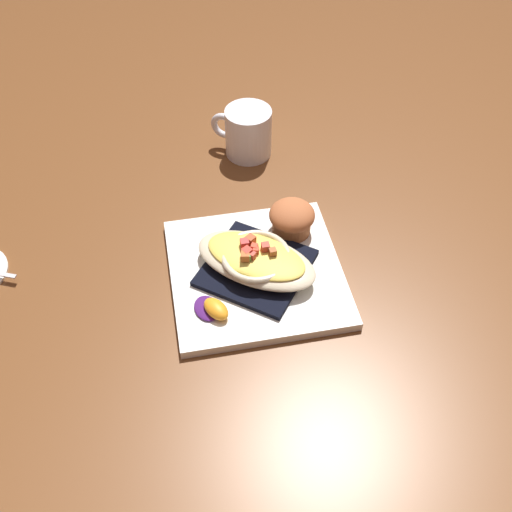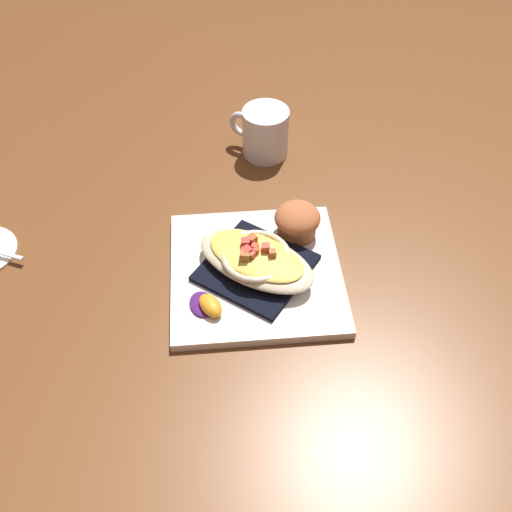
% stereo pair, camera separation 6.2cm
% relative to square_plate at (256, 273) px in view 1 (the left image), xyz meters
% --- Properties ---
extents(ground_plane, '(2.60, 2.60, 0.00)m').
position_rel_square_plate_xyz_m(ground_plane, '(0.00, 0.00, -0.01)').
color(ground_plane, brown).
extents(square_plate, '(0.30, 0.30, 0.01)m').
position_rel_square_plate_xyz_m(square_plate, '(0.00, 0.00, 0.00)').
color(square_plate, white).
rests_on(square_plate, ground_plane).
extents(folded_napkin, '(0.21, 0.21, 0.01)m').
position_rel_square_plate_xyz_m(folded_napkin, '(0.00, 0.00, 0.01)').
color(folded_napkin, black).
rests_on(folded_napkin, square_plate).
extents(gratin_dish, '(0.21, 0.20, 0.04)m').
position_rel_square_plate_xyz_m(gratin_dish, '(-0.00, -0.00, 0.03)').
color(gratin_dish, beige).
rests_on(gratin_dish, folded_napkin).
extents(muffin, '(0.07, 0.07, 0.05)m').
position_rel_square_plate_xyz_m(muffin, '(-0.06, 0.08, 0.04)').
color(muffin, '#A85F33').
rests_on(muffin, square_plate).
extents(orange_garnish, '(0.06, 0.05, 0.02)m').
position_rel_square_plate_xyz_m(orange_garnish, '(0.05, -0.09, 0.02)').
color(orange_garnish, '#451A62').
rests_on(orange_garnish, square_plate).
extents(coffee_mug, '(0.10, 0.10, 0.09)m').
position_rel_square_plate_xyz_m(coffee_mug, '(-0.29, 0.10, 0.03)').
color(coffee_mug, white).
rests_on(coffee_mug, ground_plane).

